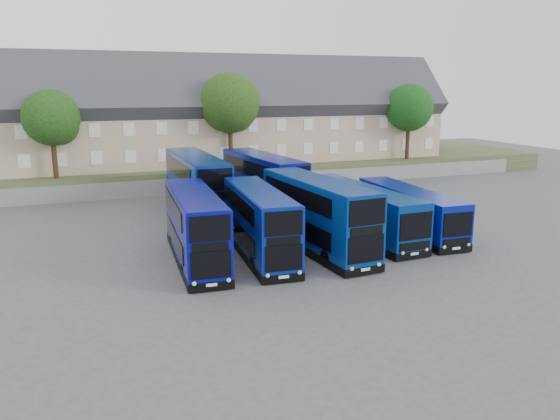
# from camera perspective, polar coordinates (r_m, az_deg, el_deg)

# --- Properties ---
(ground) EXTENTS (120.00, 120.00, 0.00)m
(ground) POSITION_cam_1_polar(r_m,az_deg,el_deg) (30.57, 4.54, -6.10)
(ground) COLOR #4A4A4F
(ground) RESTS_ON ground
(retaining_wall) EXTENTS (70.00, 0.40, 1.50)m
(retaining_wall) POSITION_cam_1_polar(r_m,az_deg,el_deg) (52.41, -6.77, 2.70)
(retaining_wall) COLOR slate
(retaining_wall) RESTS_ON ground
(earth_bank) EXTENTS (80.00, 20.00, 2.00)m
(earth_bank) POSITION_cam_1_polar(r_m,az_deg,el_deg) (62.00, -9.07, 4.43)
(earth_bank) COLOR #414828
(earth_bank) RESTS_ON ground
(terrace_row) EXTENTS (54.00, 10.40, 11.20)m
(terrace_row) POSITION_cam_1_polar(r_m,az_deg,el_deg) (57.54, -8.42, 9.42)
(terrace_row) COLOR tan
(terrace_row) RESTS_ON earth_bank
(dd_front_left) EXTENTS (3.01, 10.25, 4.02)m
(dd_front_left) POSITION_cam_1_polar(r_m,az_deg,el_deg) (31.40, -8.84, -1.95)
(dd_front_left) COLOR #070B85
(dd_front_left) RESTS_ON ground
(dd_front_mid) EXTENTS (3.09, 10.17, 3.98)m
(dd_front_mid) POSITION_cam_1_polar(r_m,az_deg,el_deg) (32.13, -2.16, -1.50)
(dd_front_mid) COLOR navy
(dd_front_mid) RESTS_ON ground
(dd_front_right) EXTENTS (3.22, 11.08, 4.35)m
(dd_front_right) POSITION_cam_1_polar(r_m,az_deg,el_deg) (33.43, 3.90, -0.62)
(dd_front_right) COLOR navy
(dd_front_right) RESTS_ON ground
(dd_rear_left) EXTENTS (2.71, 11.82, 4.70)m
(dd_rear_left) POSITION_cam_1_polar(r_m,az_deg,el_deg) (42.58, -8.69, 2.42)
(dd_rear_left) COLOR navy
(dd_rear_left) RESTS_ON ground
(dd_rear_right) EXTENTS (3.63, 11.46, 4.48)m
(dd_rear_right) POSITION_cam_1_polar(r_m,az_deg,el_deg) (44.01, -1.78, 2.76)
(dd_rear_right) COLOR #060E7B
(dd_rear_right) RESTS_ON ground
(coach_east_a) EXTENTS (3.16, 12.21, 3.31)m
(coach_east_a) POSITION_cam_1_polar(r_m,az_deg,el_deg) (37.10, 8.33, -0.19)
(coach_east_a) COLOR navy
(coach_east_a) RESTS_ON ground
(coach_east_b) EXTENTS (2.87, 11.10, 3.01)m
(coach_east_b) POSITION_cam_1_polar(r_m,az_deg,el_deg) (38.55, 13.32, -0.14)
(coach_east_b) COLOR #071592
(coach_east_b) RESTS_ON ground
(tree_west) EXTENTS (4.80, 4.80, 7.65)m
(tree_west) POSITION_cam_1_polar(r_m,az_deg,el_deg) (51.25, -22.64, 8.69)
(tree_west) COLOR #382314
(tree_west) RESTS_ON earth_bank
(tree_mid) EXTENTS (5.76, 5.76, 9.18)m
(tree_mid) POSITION_cam_1_polar(r_m,az_deg,el_deg) (53.73, -5.15, 10.84)
(tree_mid) COLOR #382314
(tree_mid) RESTS_ON earth_bank
(tree_east) EXTENTS (5.12, 5.12, 8.16)m
(tree_east) POSITION_cam_1_polar(r_m,az_deg,el_deg) (61.86, 13.42, 10.18)
(tree_east) COLOR #382314
(tree_east) RESTS_ON earth_bank
(tree_far) EXTENTS (5.44, 5.44, 8.67)m
(tree_far) POSITION_cam_1_polar(r_m,az_deg,el_deg) (71.01, 14.30, 10.71)
(tree_far) COLOR #382314
(tree_far) RESTS_ON earth_bank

